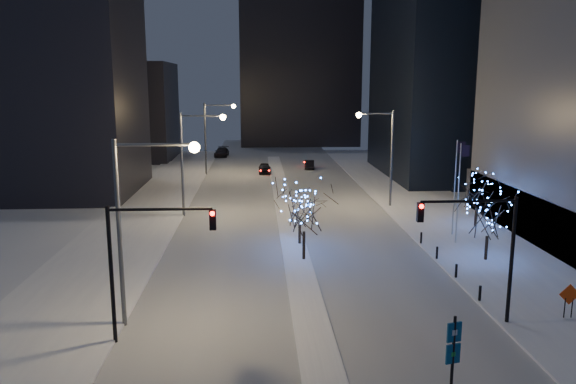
{
  "coord_description": "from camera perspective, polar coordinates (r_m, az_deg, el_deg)",
  "views": [
    {
      "loc": [
        -2.82,
        -26.55,
        12.79
      ],
      "look_at": [
        -0.61,
        13.17,
        5.0
      ],
      "focal_mm": 35.0,
      "sensor_mm": 36.0,
      "label": 1
    }
  ],
  "objects": [
    {
      "name": "ground",
      "position": [
        29.61,
        2.69,
        -14.53
      ],
      "size": [
        160.0,
        160.0,
        0.0
      ],
      "primitive_type": "plane",
      "color": "white",
      "rests_on": "ground"
    },
    {
      "name": "filler_west_far",
      "position": [
        99.41,
        -16.82,
        7.85
      ],
      "size": [
        18.0,
        16.0,
        16.0
      ],
      "primitive_type": "cube",
      "color": "black",
      "rests_on": "ground"
    },
    {
      "name": "holiday_tree_plaza_far",
      "position": [
        52.6,
        18.68,
        -0.0
      ],
      "size": [
        4.86,
        4.86,
        4.89
      ],
      "color": "black",
      "rests_on": "east_sidewalk"
    },
    {
      "name": "holiday_tree_plaza_near",
      "position": [
        42.64,
        19.71,
        -2.22
      ],
      "size": [
        4.95,
        4.95,
        5.19
      ],
      "color": "black",
      "rests_on": "east_sidewalk"
    },
    {
      "name": "filler_west_near",
      "position": [
        71.16,
        -24.25,
        9.49
      ],
      "size": [
        22.0,
        18.0,
        24.0
      ],
      "primitive_type": "cube",
      "color": "black",
      "rests_on": "ground"
    },
    {
      "name": "east_sidewalk",
      "position": [
        51.44,
        17.24,
        -3.74
      ],
      "size": [
        10.0,
        90.0,
        0.15
      ],
      "primitive_type": "cube",
      "color": "white",
      "rests_on": "ground"
    },
    {
      "name": "street_lamp_w_near",
      "position": [
        29.87,
        -14.92,
        -1.46
      ],
      "size": [
        4.4,
        0.56,
        10.0
      ],
      "color": "#595E66",
      "rests_on": "ground"
    },
    {
      "name": "car_near",
      "position": [
        80.3,
        -2.39,
        2.43
      ],
      "size": [
        1.73,
        4.24,
        1.44
      ],
      "primitive_type": "imported",
      "rotation": [
        0.0,
        0.0,
        0.01
      ],
      "color": "black",
      "rests_on": "ground"
    },
    {
      "name": "flagpoles",
      "position": [
        47.38,
        16.85,
        0.89
      ],
      "size": [
        1.35,
        2.6,
        8.0
      ],
      "color": "silver",
      "rests_on": "east_sidewalk"
    },
    {
      "name": "street_lamp_east",
      "position": [
        58.35,
        9.65,
        4.69
      ],
      "size": [
        3.9,
        0.56,
        10.0
      ],
      "color": "#595E66",
      "rests_on": "ground"
    },
    {
      "name": "road",
      "position": [
        62.93,
        -0.54,
        -0.64
      ],
      "size": [
        20.0,
        130.0,
        0.02
      ],
      "primitive_type": "cube",
      "color": "silver",
      "rests_on": "ground"
    },
    {
      "name": "holiday_tree_median_far",
      "position": [
        44.31,
        1.2,
        -1.76
      ],
      "size": [
        3.82,
        3.82,
        4.36
      ],
      "color": "black",
      "rests_on": "median"
    },
    {
      "name": "traffic_signal_east",
      "position": [
        31.01,
        19.29,
        -4.57
      ],
      "size": [
        5.26,
        0.43,
        7.0
      ],
      "color": "black",
      "rests_on": "ground"
    },
    {
      "name": "bollards",
      "position": [
        40.67,
        15.77,
        -6.79
      ],
      "size": [
        0.16,
        12.16,
        0.9
      ],
      "color": "black",
      "rests_on": "east_sidewalk"
    },
    {
      "name": "west_sidewalk",
      "position": [
        49.54,
        -16.15,
        -4.24
      ],
      "size": [
        8.0,
        90.0,
        0.15
      ],
      "primitive_type": "cube",
      "color": "white",
      "rests_on": "ground"
    },
    {
      "name": "horizon_block",
      "position": [
        119.16,
        1.11,
        15.03
      ],
      "size": [
        24.0,
        14.0,
        42.0
      ],
      "primitive_type": "cube",
      "color": "black",
      "rests_on": "ground"
    },
    {
      "name": "street_lamp_w_mid",
      "position": [
        54.27,
        -9.66,
        4.27
      ],
      "size": [
        4.4,
        0.56,
        10.0
      ],
      "color": "#595E66",
      "rests_on": "ground"
    },
    {
      "name": "wayfinding_sign",
      "position": [
        24.4,
        16.44,
        -15.06
      ],
      "size": [
        0.64,
        0.25,
        3.63
      ],
      "rotation": [
        0.0,
        0.0,
        0.27
      ],
      "color": "black",
      "rests_on": "ground"
    },
    {
      "name": "traffic_signal_west",
      "position": [
        28.3,
        -14.57,
        -5.77
      ],
      "size": [
        5.26,
        0.43,
        7.0
      ],
      "color": "black",
      "rests_on": "ground"
    },
    {
      "name": "median",
      "position": [
        58.03,
        -0.32,
        -1.58
      ],
      "size": [
        2.0,
        80.0,
        0.15
      ],
      "primitive_type": "cube",
      "color": "white",
      "rests_on": "ground"
    },
    {
      "name": "construction_sign",
      "position": [
        34.54,
        26.67,
        -9.56
      ],
      "size": [
        1.17,
        0.07,
        1.93
      ],
      "rotation": [
        0.0,
        0.0,
        -0.03
      ],
      "color": "black",
      "rests_on": "east_sidewalk"
    },
    {
      "name": "car_far",
      "position": [
        99.09,
        -6.75,
        4.04
      ],
      "size": [
        2.52,
        5.53,
        1.57
      ],
      "primitive_type": "imported",
      "rotation": [
        0.0,
        0.0,
        -0.06
      ],
      "color": "black",
      "rests_on": "ground"
    },
    {
      "name": "holiday_tree_median_near",
      "position": [
        40.17,
        1.64,
        -1.56
      ],
      "size": [
        6.09,
        6.09,
        6.03
      ],
      "color": "black",
      "rests_on": "median"
    },
    {
      "name": "car_mid",
      "position": [
        84.74,
        2.19,
        2.84
      ],
      "size": [
        1.74,
        4.09,
        1.31
      ],
      "primitive_type": "imported",
      "rotation": [
        0.0,
        0.0,
        3.05
      ],
      "color": "black",
      "rests_on": "ground"
    },
    {
      "name": "street_lamp_w_far",
      "position": [
        79.04,
        -7.66,
        6.42
      ],
      "size": [
        4.4,
        0.56,
        10.0
      ],
      "color": "#595E66",
      "rests_on": "ground"
    }
  ]
}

